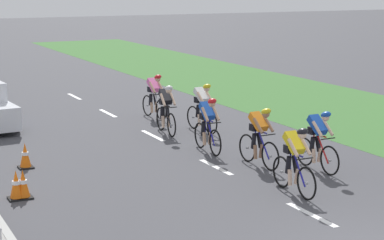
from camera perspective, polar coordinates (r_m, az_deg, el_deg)
name	(u,v)px	position (r m, az deg, el deg)	size (l,w,h in m)	color
grass_verge	(300,98)	(27.64, 8.96, 1.79)	(7.00, 60.00, 0.01)	#3D7033
lane_markings_centre	(181,150)	(18.99, -0.88, -2.48)	(0.14, 21.60, 0.01)	white
cyclist_lead	(295,159)	(15.10, 8.52, -3.21)	(0.42, 1.72, 1.56)	black
cyclist_second	(318,139)	(17.04, 10.42, -1.59)	(0.42, 1.72, 1.56)	black
cyclist_third	(259,136)	(17.24, 5.61, -1.30)	(0.43, 1.72, 1.56)	black
cyclist_fourth	(208,124)	(18.58, 1.33, -0.32)	(0.43, 1.72, 1.56)	black
cyclist_fifth	(202,107)	(21.14, 0.85, 1.12)	(0.44, 1.72, 1.56)	black
cyclist_sixth	(166,108)	(20.84, -2.17, 0.97)	(0.44, 1.72, 1.56)	black
cyclist_seventh	(154,95)	(23.24, -3.14, 2.05)	(0.44, 1.72, 1.56)	black
traffic_cone_near	(25,156)	(17.59, -13.67, -2.91)	(0.36, 0.36, 0.64)	black
traffic_cone_mid	(16,185)	(15.15, -14.38, -5.26)	(0.36, 0.36, 0.64)	black
traffic_cone_far	(23,184)	(15.18, -13.83, -5.21)	(0.36, 0.36, 0.64)	black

